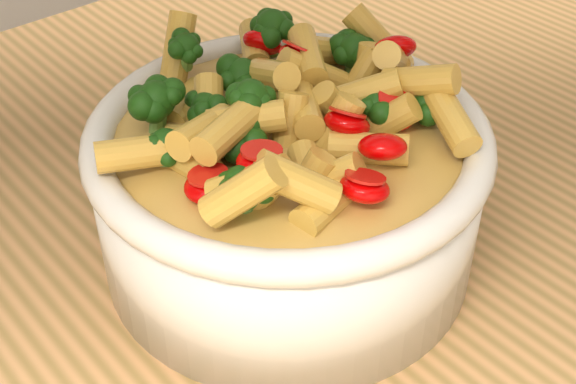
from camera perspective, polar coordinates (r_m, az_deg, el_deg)
table at (r=0.58m, az=-2.19°, el=-12.85°), size 1.20×0.80×0.90m
serving_bowl at (r=0.48m, az=0.00°, el=0.12°), size 0.23×0.23×0.10m
pasta_salad at (r=0.44m, az=0.00°, el=6.45°), size 0.18×0.18×0.04m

